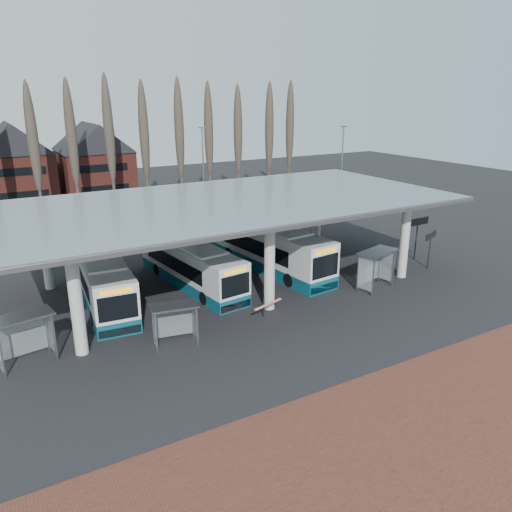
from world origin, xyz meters
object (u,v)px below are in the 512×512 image
shelter_0 (22,328)px  shelter_2 (375,261)px  shelter_1 (174,315)px  bus_1 (191,265)px  bus_2 (268,248)px  bus_0 (102,278)px

shelter_0 → shelter_2: bearing=-12.8°
shelter_0 → shelter_2: (23.16, -1.07, 0.06)m
shelter_1 → shelter_2: (15.58, 0.76, 0.33)m
shelter_1 → shelter_2: shelter_2 is taller
bus_1 → bus_2: bearing=-3.8°
bus_2 → shelter_0: (-18.79, -6.54, 0.32)m
bus_1 → bus_2: bus_2 is taller
bus_0 → bus_1: bearing=1.6°
bus_1 → shelter_1: 9.16m
bus_0 → shelter_2: 19.18m
bus_2 → shelter_2: (4.37, -7.61, 0.38)m
bus_0 → shelter_2: bus_0 is taller
bus_1 → shelter_0: bearing=-159.1°
bus_0 → bus_1: (6.36, -0.37, -0.06)m
bus_1 → shelter_2: (11.22, -7.28, 0.57)m
shelter_0 → bus_1: bearing=17.3°
bus_2 → shelter_1: 14.00m
bus_2 → shelter_0: size_ratio=4.12×
bus_2 → shelter_0: 19.90m
bus_1 → shelter_0: (-11.94, -6.21, 0.51)m
bus_1 → shelter_1: bus_1 is taller
bus_0 → shelter_0: 8.64m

